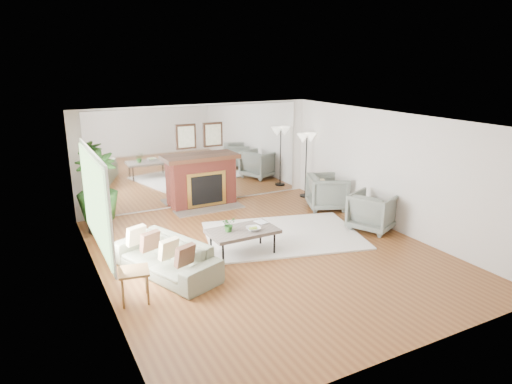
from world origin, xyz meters
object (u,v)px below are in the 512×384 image
side_table (134,275)px  potted_ficus (97,189)px  fireplace (204,181)px  floor_lamp (307,143)px  coffee_table (243,232)px  armchair_front (373,211)px  sofa (166,257)px  armchair_back (327,192)px

side_table → potted_ficus: 3.34m
fireplace → floor_lamp: (2.70, -0.47, 0.79)m
coffee_table → potted_ficus: 3.35m
fireplace → armchair_front: fireplace is taller
side_table → floor_lamp: bearing=32.7°
sofa → armchair_back: (4.56, 1.62, 0.12)m
fireplace → coffee_table: bearing=-98.5°
fireplace → potted_ficus: (-2.60, -0.60, 0.27)m
fireplace → armchair_front: (2.60, -3.21, -0.25)m
sofa → potted_ficus: size_ratio=1.17×
armchair_back → potted_ficus: potted_ficus is taller
coffee_table → potted_ficus: bearing=130.1°
fireplace → armchair_back: (2.60, -1.58, -0.24)m
armchair_front → armchair_back: bearing=-24.0°
fireplace → potted_ficus: size_ratio=1.18×
armchair_front → potted_ficus: bearing=39.4°
fireplace → floor_lamp: fireplace is taller
sofa → floor_lamp: 5.52m
fireplace → armchair_front: size_ratio=2.30×
floor_lamp → fireplace: bearing=170.1°
fireplace → side_table: bearing=-124.2°
coffee_table → armchair_back: 3.44m
armchair_back → armchair_front: (0.00, -1.63, -0.02)m
armchair_back → potted_ficus: 5.32m
fireplace → armchair_back: bearing=-31.3°
sofa → armchair_back: 4.84m
armchair_back → armchair_front: bearing=-156.7°
fireplace → sofa: size_ratio=1.01×
sofa → potted_ficus: bearing=172.3°
armchair_back → armchair_front: 1.63m
sofa → floor_lamp: (4.66, 2.74, 1.15)m
potted_ficus → floor_lamp: 5.33m
armchair_back → armchair_front: armchair_back is taller
armchair_front → side_table: size_ratio=1.73×
armchair_front → side_table: armchair_front is taller
coffee_table → floor_lamp: (3.17, 2.67, 0.99)m
fireplace → sofa: 3.77m
armchair_back → floor_lamp: 1.52m
fireplace → coffee_table: fireplace is taller
coffee_table → floor_lamp: floor_lamp is taller
sofa → side_table: size_ratio=3.95×
side_table → fireplace: bearing=55.8°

